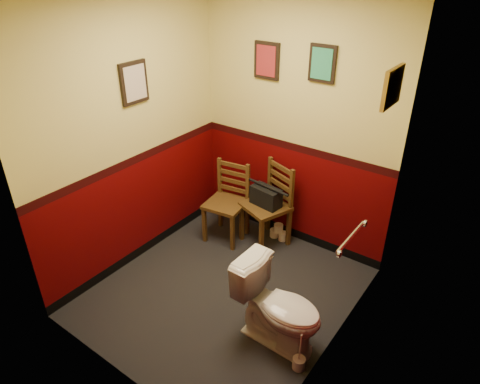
{
  "coord_description": "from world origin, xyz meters",
  "views": [
    {
      "loc": [
        1.97,
        -2.46,
        2.88
      ],
      "look_at": [
        0.0,
        0.25,
        1.0
      ],
      "focal_mm": 32.0,
      "sensor_mm": 36.0,
      "label": 1
    }
  ],
  "objects": [
    {
      "name": "wall_right",
      "position": [
        1.1,
        0.0,
        1.35
      ],
      "size": [
        0.0,
        2.4,
        2.7
      ],
      "primitive_type": "cube",
      "rotation": [
        1.57,
        0.0,
        -1.57
      ],
      "color": "#4C0306",
      "rests_on": "ground"
    },
    {
      "name": "chair_left",
      "position": [
        -0.56,
        0.78,
        0.45
      ],
      "size": [
        0.47,
        0.47,
        0.89
      ],
      "rotation": [
        0.0,
        0.0,
        0.15
      ],
      "color": "#4D3417",
      "rests_on": "floor"
    },
    {
      "name": "wall_left",
      "position": [
        -1.1,
        0.0,
        1.35
      ],
      "size": [
        0.0,
        2.4,
        2.7
      ],
      "primitive_type": "cube",
      "rotation": [
        1.57,
        0.0,
        1.57
      ],
      "color": "#4C0306",
      "rests_on": "ground"
    },
    {
      "name": "grab_bar",
      "position": [
        1.07,
        0.25,
        0.95
      ],
      "size": [
        0.05,
        0.56,
        0.06
      ],
      "color": "silver",
      "rests_on": "wall_right"
    },
    {
      "name": "tp_stack",
      "position": [
        -0.05,
        1.07,
        0.08
      ],
      "size": [
        0.22,
        0.11,
        0.19
      ],
      "color": "silver",
      "rests_on": "floor"
    },
    {
      "name": "framed_print_back_b",
      "position": [
        0.25,
        1.18,
        2.0
      ],
      "size": [
        0.26,
        0.04,
        0.34
      ],
      "color": "black",
      "rests_on": "wall_back"
    },
    {
      "name": "toilet_brush",
      "position": [
        1.01,
        -0.35,
        0.06
      ],
      "size": [
        0.1,
        0.1,
        0.37
      ],
      "color": "silver",
      "rests_on": "floor"
    },
    {
      "name": "framed_print_back_a",
      "position": [
        -0.35,
        1.18,
        1.95
      ],
      "size": [
        0.28,
        0.04,
        0.36
      ],
      "color": "black",
      "rests_on": "wall_back"
    },
    {
      "name": "framed_print_left",
      "position": [
        -1.08,
        0.1,
        1.85
      ],
      "size": [
        0.04,
        0.3,
        0.38
      ],
      "color": "black",
      "rests_on": "wall_left"
    },
    {
      "name": "wall_back",
      "position": [
        0.0,
        1.2,
        1.35
      ],
      "size": [
        2.2,
        0.0,
        2.7
      ],
      "primitive_type": "cube",
      "rotation": [
        1.57,
        0.0,
        0.0
      ],
      "color": "#4C0306",
      "rests_on": "ground"
    },
    {
      "name": "wall_front",
      "position": [
        0.0,
        -1.2,
        1.35
      ],
      "size": [
        2.2,
        0.0,
        2.7
      ],
      "primitive_type": "cube",
      "rotation": [
        -1.57,
        0.0,
        0.0
      ],
      "color": "#4C0306",
      "rests_on": "ground"
    },
    {
      "name": "toilet",
      "position": [
        0.72,
        -0.2,
        0.37
      ],
      "size": [
        0.76,
        0.43,
        0.73
      ],
      "primitive_type": "imported",
      "rotation": [
        0.0,
        0.0,
        1.55
      ],
      "color": "white",
      "rests_on": "floor"
    },
    {
      "name": "framed_print_right",
      "position": [
        1.08,
        0.6,
        2.05
      ],
      "size": [
        0.04,
        0.34,
        0.28
      ],
      "color": "olive",
      "rests_on": "wall_right"
    },
    {
      "name": "chair_right",
      "position": [
        -0.13,
        0.96,
        0.47
      ],
      "size": [
        0.56,
        0.56,
        0.94
      ],
      "rotation": [
        0.0,
        0.0,
        -0.35
      ],
      "color": "#4D3417",
      "rests_on": "floor"
    },
    {
      "name": "floor",
      "position": [
        0.0,
        0.0,
        0.0
      ],
      "size": [
        2.2,
        2.4,
        0.0
      ],
      "primitive_type": "cube",
      "color": "black",
      "rests_on": "ground"
    },
    {
      "name": "handbag",
      "position": [
        -0.14,
        0.92,
        0.6
      ],
      "size": [
        0.35,
        0.21,
        0.24
      ],
      "rotation": [
        0.0,
        0.0,
        -0.13
      ],
      "color": "black",
      "rests_on": "chair_right"
    }
  ]
}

